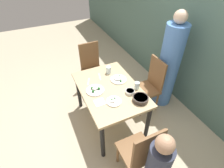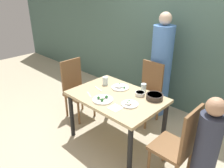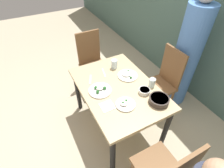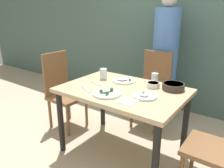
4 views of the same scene
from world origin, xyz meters
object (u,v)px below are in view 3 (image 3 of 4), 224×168
(chair_adult_spot, at_px, (163,80))
(plate_rice_adult, at_px, (127,75))
(bowl_curry, at_px, (159,100))
(person_adult, at_px, (186,57))
(glass_water_tall, at_px, (152,83))

(chair_adult_spot, distance_m, plate_rice_adult, 0.62)
(bowl_curry, height_order, plate_rice_adult, bowl_curry)
(chair_adult_spot, relative_size, plate_rice_adult, 3.87)
(chair_adult_spot, height_order, person_adult, person_adult)
(chair_adult_spot, height_order, bowl_curry, chair_adult_spot)
(chair_adult_spot, xyz_separation_m, person_adult, (-0.00, 0.33, 0.28))
(chair_adult_spot, bearing_deg, person_adult, 90.00)
(person_adult, height_order, glass_water_tall, person_adult)
(bowl_curry, distance_m, glass_water_tall, 0.26)
(person_adult, relative_size, glass_water_tall, 16.10)
(person_adult, height_order, plate_rice_adult, person_adult)
(bowl_curry, xyz_separation_m, glass_water_tall, (-0.24, 0.09, 0.02))
(chair_adult_spot, relative_size, person_adult, 0.57)
(plate_rice_adult, bearing_deg, chair_adult_spot, 81.09)
(chair_adult_spot, xyz_separation_m, plate_rice_adult, (-0.09, -0.56, 0.24))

